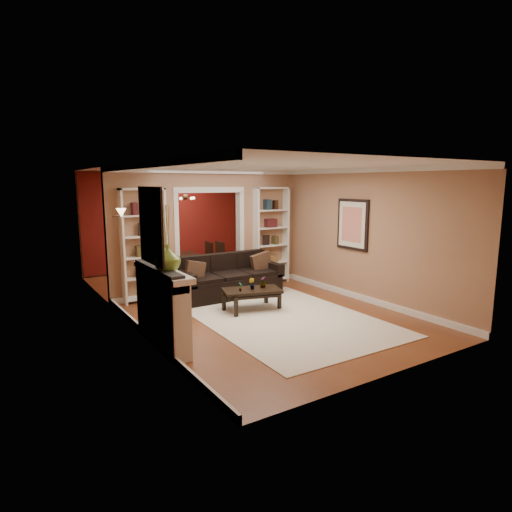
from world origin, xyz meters
TOP-DOWN VIEW (x-y plane):
  - floor at (0.00, 0.00)m, footprint 8.00×8.00m
  - ceiling at (0.00, 0.00)m, footprint 8.00×8.00m
  - wall_back at (0.00, 4.00)m, footprint 8.00×0.00m
  - wall_front at (0.00, -4.00)m, footprint 8.00×0.00m
  - wall_left at (-2.25, 0.00)m, footprint 0.00×8.00m
  - wall_right at (2.25, 0.00)m, footprint 0.00×8.00m
  - partition_wall at (0.00, 1.20)m, footprint 4.50×0.15m
  - red_back_panel at (0.00, 3.97)m, footprint 4.44×0.04m
  - dining_window at (0.00, 3.93)m, footprint 0.78×0.03m
  - area_rug at (0.18, -1.49)m, footprint 2.79×3.88m
  - sofa at (0.09, 0.45)m, footprint 2.26×0.97m
  - pillow_left at (-0.71, 0.43)m, footprint 0.40×0.13m
  - pillow_right at (0.89, 0.43)m, footprint 0.45×0.14m
  - coffee_table at (-0.05, -0.69)m, footprint 1.20×0.87m
  - plant_left at (-0.30, -0.69)m, footprint 0.11×0.11m
  - plant_center at (-0.05, -0.69)m, footprint 0.12×0.14m
  - plant_right at (0.21, -0.69)m, footprint 0.15×0.15m
  - bookshelf_left at (-1.55, 1.03)m, footprint 0.90×0.30m
  - bookshelf_right at (1.55, 1.03)m, footprint 0.90×0.30m
  - fireplace at (-2.09, -1.50)m, footprint 0.32×1.70m
  - vase at (-2.09, -1.74)m, footprint 0.38×0.38m
  - mirror at (-2.23, -1.50)m, footprint 0.03×0.95m
  - wall_sconce at (-2.15, 0.55)m, footprint 0.18×0.18m
  - framed_art at (2.21, -1.00)m, footprint 0.04×0.85m
  - dining_table at (0.10, 2.72)m, footprint 1.55×0.86m
  - dining_chair_nw at (-0.45, 2.42)m, footprint 0.49×0.49m
  - dining_chair_ne at (0.65, 2.42)m, footprint 0.47×0.47m
  - dining_chair_sw at (-0.45, 3.02)m, footprint 0.58×0.58m
  - dining_chair_se at (0.65, 3.02)m, footprint 0.43×0.43m
  - chandelier at (0.00, 2.70)m, footprint 0.50×0.50m

SIDE VIEW (x-z plane):
  - floor at x=0.00m, z-range 0.00..0.00m
  - area_rug at x=0.18m, z-range 0.00..0.01m
  - coffee_table at x=-0.05m, z-range 0.00..0.41m
  - dining_table at x=0.10m, z-range 0.00..0.54m
  - dining_chair_nw at x=-0.45m, z-range 0.00..0.82m
  - dining_chair_se at x=0.65m, z-range 0.00..0.84m
  - sofa at x=0.09m, z-range 0.00..0.88m
  - dining_chair_sw at x=-0.45m, z-range 0.00..0.89m
  - dining_chair_ne at x=0.65m, z-range 0.00..0.92m
  - plant_left at x=-0.30m, z-range 0.41..0.58m
  - plant_center at x=-0.05m, z-range 0.41..0.62m
  - plant_right at x=0.21m, z-range 0.41..0.62m
  - fireplace at x=-2.09m, z-range 0.00..1.16m
  - pillow_left at x=-0.71m, z-range 0.43..0.83m
  - pillow_right at x=0.89m, z-range 0.43..0.88m
  - bookshelf_left at x=-1.55m, z-range 0.00..2.30m
  - bookshelf_right at x=1.55m, z-range 0.00..2.30m
  - red_back_panel at x=0.00m, z-range 0.00..2.64m
  - wall_back at x=0.00m, z-range -2.65..5.35m
  - wall_front at x=0.00m, z-range -2.65..5.35m
  - wall_left at x=-2.25m, z-range -2.65..5.35m
  - wall_right at x=2.25m, z-range -2.65..5.35m
  - partition_wall at x=0.00m, z-range 0.00..2.70m
  - vase at x=-2.09m, z-range 1.16..1.55m
  - dining_window at x=0.00m, z-range 1.06..2.04m
  - framed_art at x=2.21m, z-range 1.02..2.08m
  - mirror at x=-2.23m, z-range 1.25..2.35m
  - wall_sconce at x=-2.15m, z-range 1.72..1.94m
  - chandelier at x=0.00m, z-range 1.87..2.17m
  - ceiling at x=0.00m, z-range 2.70..2.70m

